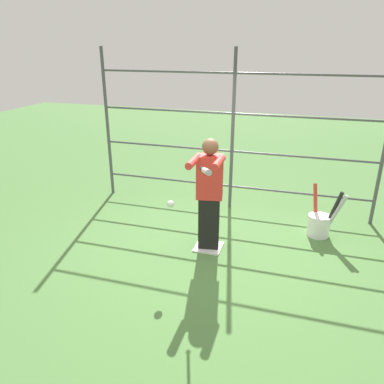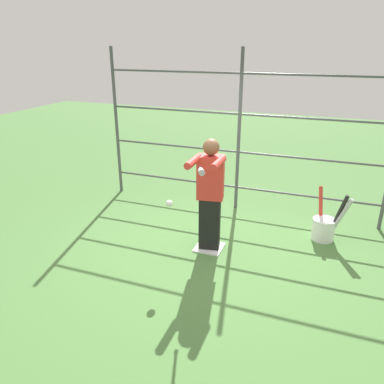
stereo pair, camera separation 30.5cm
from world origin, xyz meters
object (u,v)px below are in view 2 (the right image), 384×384
(bat_bucket, at_px, (325,227))
(softball_in_flight, at_px, (169,204))
(batter, at_px, (210,192))
(baseball_bat_swinging, at_px, (201,171))

(bat_bucket, bearing_deg, softball_in_flight, 36.73)
(softball_in_flight, bearing_deg, batter, -123.73)
(batter, height_order, bat_bucket, batter)
(baseball_bat_swinging, relative_size, softball_in_flight, 8.97)
(batter, xyz_separation_m, softball_in_flight, (0.38, 0.57, 0.00))
(baseball_bat_swinging, xyz_separation_m, bat_bucket, (-1.42, -1.85, -1.34))
(softball_in_flight, bearing_deg, bat_bucket, -143.27)
(batter, distance_m, softball_in_flight, 0.69)
(softball_in_flight, bearing_deg, baseball_bat_swinging, 147.25)
(bat_bucket, bearing_deg, baseball_bat_swinging, 52.52)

